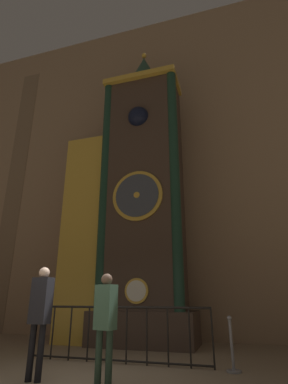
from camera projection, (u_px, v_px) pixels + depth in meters
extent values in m
cube|color=#997A5B|center=(156.00, 154.00, 12.19)|extent=(24.00, 0.30, 13.69)
cube|color=#7D644B|center=(16.00, 185.00, 13.67)|extent=(0.90, 0.12, 12.32)
cube|color=#423328|center=(144.00, 328.00, 8.77)|extent=(3.13, 1.61, 0.95)
cube|color=#423328|center=(144.00, 184.00, 10.28)|extent=(2.51, 1.40, 8.09)
cube|color=gold|center=(143.00, 88.00, 11.50)|extent=(2.71, 1.54, 0.20)
cylinder|color=gold|center=(137.00, 291.00, 8.45)|extent=(0.70, 0.05, 0.70)
cylinder|color=silver|center=(136.00, 291.00, 8.43)|extent=(0.57, 0.03, 0.57)
cylinder|color=gold|center=(137.00, 196.00, 9.40)|extent=(1.64, 0.07, 1.64)
cylinder|color=#3D424C|center=(137.00, 195.00, 9.36)|extent=(1.41, 0.04, 1.41)
cylinder|color=gold|center=(137.00, 195.00, 9.35)|extent=(0.20, 0.03, 0.20)
cube|color=black|center=(142.00, 124.00, 10.85)|extent=(0.93, 0.42, 0.93)
sphere|color=black|center=(139.00, 118.00, 10.46)|extent=(0.75, 0.75, 0.75)
cylinder|color=#193828|center=(105.00, 182.00, 10.06)|extent=(0.33, 0.33, 8.09)
cylinder|color=#193828|center=(175.00, 174.00, 9.41)|extent=(0.33, 0.33, 8.09)
cylinder|color=gold|center=(144.00, 84.00, 11.68)|extent=(1.05, 1.05, 0.30)
cone|color=#1C3D2C|center=(144.00, 69.00, 11.92)|extent=(1.00, 1.00, 1.13)
sphere|color=gold|center=(144.00, 56.00, 12.15)|extent=(0.20, 0.20, 0.20)
cube|color=maroon|center=(89.00, 234.00, 10.34)|extent=(1.42, 1.19, 6.81)
cube|color=gold|center=(80.00, 230.00, 9.79)|extent=(1.49, 0.06, 6.81)
cylinder|color=black|center=(36.00, 331.00, 7.07)|extent=(0.04, 0.04, 1.14)
cylinder|color=black|center=(53.00, 332.00, 6.95)|extent=(0.04, 0.04, 1.14)
cylinder|color=black|center=(70.00, 332.00, 6.82)|extent=(0.04, 0.04, 1.14)
cylinder|color=black|center=(88.00, 333.00, 6.70)|extent=(0.04, 0.04, 1.14)
cylinder|color=black|center=(107.00, 334.00, 6.58)|extent=(0.04, 0.04, 1.14)
cylinder|color=black|center=(127.00, 334.00, 6.45)|extent=(0.04, 0.04, 1.14)
cylinder|color=black|center=(147.00, 335.00, 6.33)|extent=(0.04, 0.04, 1.14)
cylinder|color=black|center=(168.00, 336.00, 6.20)|extent=(0.04, 0.04, 1.14)
cylinder|color=black|center=(190.00, 337.00, 6.08)|extent=(0.04, 0.04, 1.14)
cylinder|color=black|center=(213.00, 338.00, 5.95)|extent=(0.04, 0.04, 1.14)
cylinder|color=black|center=(117.00, 307.00, 6.70)|extent=(4.11, 0.05, 0.05)
cylinder|color=black|center=(116.00, 360.00, 6.34)|extent=(4.11, 0.04, 0.04)
cylinder|color=black|center=(31.00, 352.00, 5.10)|extent=(0.11, 0.11, 0.88)
cylinder|color=black|center=(40.00, 353.00, 5.06)|extent=(0.11, 0.11, 0.88)
cube|color=black|center=(41.00, 300.00, 5.36)|extent=(0.35, 0.24, 0.78)
sphere|color=beige|center=(44.00, 273.00, 5.52)|extent=(0.19, 0.19, 0.19)
cylinder|color=#213427|center=(99.00, 358.00, 4.80)|extent=(0.11, 0.11, 0.82)
cylinder|color=#213427|center=(109.00, 358.00, 4.75)|extent=(0.11, 0.11, 0.82)
cube|color=#385642|center=(106.00, 307.00, 5.03)|extent=(0.39, 0.31, 0.71)
sphere|color=brown|center=(107.00, 279.00, 5.18)|extent=(0.19, 0.19, 0.19)
cylinder|color=gray|center=(234.00, 371.00, 5.58)|extent=(0.28, 0.28, 0.04)
cylinder|color=gray|center=(232.00, 346.00, 5.73)|extent=(0.06, 0.06, 0.90)
sphere|color=gray|center=(229.00, 318.00, 5.89)|extent=(0.09, 0.09, 0.09)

